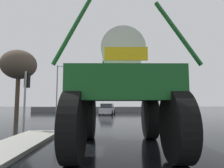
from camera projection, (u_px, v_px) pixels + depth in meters
name	position (u px, v px, depth m)	size (l,w,h in m)	color
ground_plane	(112.00, 120.00, 18.10)	(120.00, 120.00, 0.00)	black
oversize_sprayer	(122.00, 92.00, 7.04)	(4.21, 5.67, 4.65)	black
sedan_ahead	(107.00, 109.00, 26.58)	(2.34, 4.30, 1.52)	#B7B7BF
traffic_signal_near_left	(26.00, 88.00, 10.96)	(0.24, 0.54, 3.47)	gray
traffic_signal_near_right	(174.00, 85.00, 11.13)	(0.24, 0.54, 3.69)	gray
streetlight_far_left	(58.00, 86.00, 28.57)	(1.82, 0.24, 7.33)	gray
bare_tree_left	(19.00, 65.00, 20.08)	(3.65, 3.65, 7.24)	#473828
roadside_barrier	(110.00, 109.00, 33.10)	(27.72, 0.24, 0.90)	#59595B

